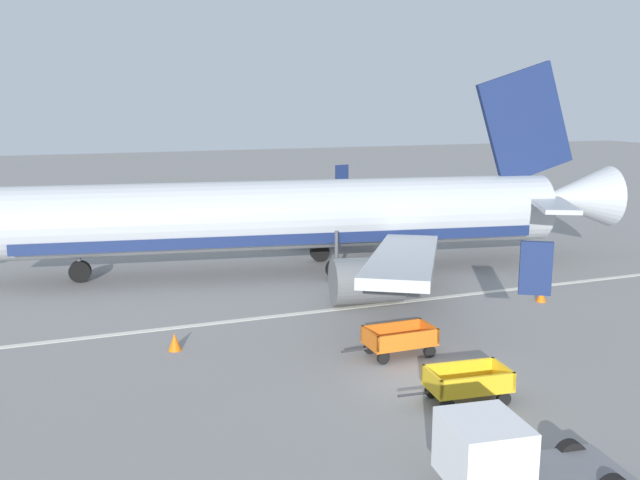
% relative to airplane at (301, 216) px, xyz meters
% --- Properties ---
extents(ground_plane, '(220.00, 220.00, 0.00)m').
position_rel_airplane_xyz_m(ground_plane, '(-0.99, -15.99, -3.05)').
color(ground_plane, gray).
extents(apron_stripe, '(120.00, 0.36, 0.01)m').
position_rel_airplane_xyz_m(apron_stripe, '(-0.99, -7.26, -3.05)').
color(apron_stripe, silver).
rests_on(apron_stripe, ground).
extents(airplane, '(37.57, 30.31, 11.34)m').
position_rel_airplane_xyz_m(airplane, '(0.00, 0.00, 0.00)').
color(airplane, '#B2B7BC').
rests_on(airplane, ground).
extents(baggage_cart_nearest, '(3.61, 1.64, 1.07)m').
position_rel_airplane_xyz_m(baggage_cart_nearest, '(-0.80, -17.68, -2.45)').
color(baggage_cart_nearest, gold).
rests_on(baggage_cart_nearest, ground).
extents(baggage_cart_second_in_row, '(3.55, 1.41, 1.07)m').
position_rel_airplane_xyz_m(baggage_cart_second_in_row, '(-0.92, -13.37, -2.45)').
color(baggage_cart_second_in_row, orange).
rests_on(baggage_cart_second_in_row, ground).
extents(service_truck_beside_carts, '(4.57, 2.44, 2.10)m').
position_rel_airplane_xyz_m(service_truck_beside_carts, '(-3.11, -22.69, -1.95)').
color(service_truck_beside_carts, slate).
rests_on(service_truck_beside_carts, ground).
extents(traffic_cone_near_plane, '(0.49, 0.49, 0.65)m').
position_rel_airplane_xyz_m(traffic_cone_near_plane, '(-8.50, -9.89, -2.73)').
color(traffic_cone_near_plane, orange).
rests_on(traffic_cone_near_plane, ground).
extents(traffic_cone_mid_apron, '(0.46, 0.46, 0.61)m').
position_rel_airplane_xyz_m(traffic_cone_mid_apron, '(8.44, -9.52, -2.75)').
color(traffic_cone_mid_apron, orange).
rests_on(traffic_cone_mid_apron, ground).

